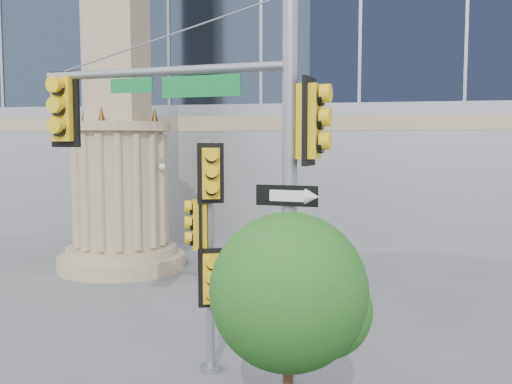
# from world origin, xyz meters

# --- Properties ---
(monument) EXTENTS (4.40, 4.40, 16.60)m
(monument) POSITION_xyz_m (-6.00, 9.00, 5.52)
(monument) COLOR tan
(monument) RESTS_ON ground
(main_signal_pole) EXTENTS (5.23, 1.23, 6.79)m
(main_signal_pole) POSITION_xyz_m (0.05, 0.02, 4.21)
(main_signal_pole) COLOR slate
(main_signal_pole) RESTS_ON ground
(secondary_signal_pole) EXTENTS (0.84, 0.61, 4.48)m
(secondary_signal_pole) POSITION_xyz_m (-0.43, 0.84, 2.63)
(secondary_signal_pole) COLOR slate
(secondary_signal_pole) RESTS_ON ground
(street_tree) EXTENTS (2.23, 2.18, 3.48)m
(street_tree) POSITION_xyz_m (1.54, -1.78, 2.29)
(street_tree) COLOR tan
(street_tree) RESTS_ON ground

